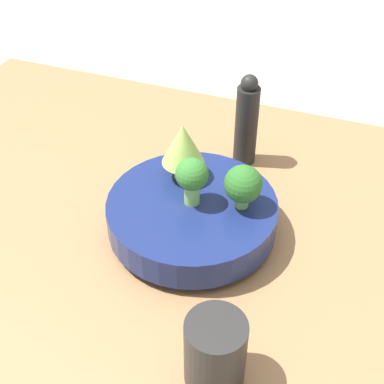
{
  "coord_description": "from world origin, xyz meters",
  "views": [
    {
      "loc": [
        -0.25,
        0.58,
        0.62
      ],
      "look_at": [
        -0.03,
        0.01,
        0.11
      ],
      "focal_mm": 50.0,
      "sensor_mm": 36.0,
      "label": 1
    }
  ],
  "objects": [
    {
      "name": "bowl",
      "position": [
        -0.03,
        0.01,
        0.07
      ],
      "size": [
        0.26,
        0.26,
        0.06
      ],
      "color": "navy",
      "rests_on": "table"
    },
    {
      "name": "broccoli_floret_center",
      "position": [
        -0.03,
        0.01,
        0.14
      ],
      "size": [
        0.05,
        0.05,
        0.08
      ],
      "color": "#7AB256",
      "rests_on": "bowl"
    },
    {
      "name": "table",
      "position": [
        0.0,
        0.0,
        0.02
      ],
      "size": [
        1.2,
        0.81,
        0.03
      ],
      "color": "olive",
      "rests_on": "ground_plane"
    },
    {
      "name": "pepper_mill",
      "position": [
        -0.06,
        -0.2,
        0.12
      ],
      "size": [
        0.04,
        0.04,
        0.17
      ],
      "color": "black",
      "rests_on": "table"
    },
    {
      "name": "ground_plane",
      "position": [
        0.0,
        0.0,
        0.0
      ],
      "size": [
        6.0,
        6.0,
        0.0
      ],
      "primitive_type": "plane",
      "color": "#ADA89E"
    },
    {
      "name": "broccoli_floret_left",
      "position": [
        -0.11,
        -0.01,
        0.13
      ],
      "size": [
        0.06,
        0.06,
        0.07
      ],
      "color": "#6BA34C",
      "rests_on": "bowl"
    },
    {
      "name": "cup",
      "position": [
        -0.15,
        0.24,
        0.08
      ],
      "size": [
        0.07,
        0.07,
        0.1
      ],
      "color": "black",
      "rests_on": "table"
    },
    {
      "name": "romanesco_piece_near",
      "position": [
        0.0,
        -0.04,
        0.15
      ],
      "size": [
        0.07,
        0.07,
        0.1
      ],
      "color": "#7AB256",
      "rests_on": "bowl"
    }
  ]
}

